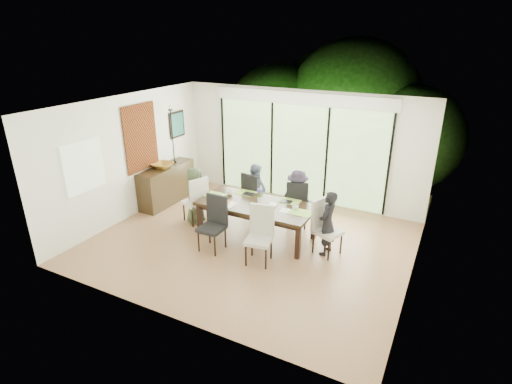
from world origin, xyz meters
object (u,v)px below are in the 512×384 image
at_px(person_far_left, 255,191).
at_px(sideboard, 167,184).
at_px(cup_b, 261,205).
at_px(person_far_right, 297,199).
at_px(person_left_end, 195,195).
at_px(chair_near_left, 211,224).
at_px(bowl, 162,165).
at_px(cup_c, 295,207).
at_px(chair_far_left, 256,194).
at_px(chair_left_end, 195,199).
at_px(chair_right_end, 328,228).
at_px(person_right_end, 327,223).
at_px(vase, 260,200).
at_px(table_top, 256,205).
at_px(chair_far_right, 297,202).
at_px(laptop, 217,197).
at_px(cup_a, 230,193).
at_px(chair_near_right, 259,236).

bearing_deg(person_far_left, sideboard, 18.56).
bearing_deg(cup_b, person_far_right, 66.73).
bearing_deg(cup_b, person_left_end, 176.49).
height_order(chair_near_left, bowl, chair_near_left).
bearing_deg(person_left_end, cup_c, -96.77).
bearing_deg(chair_near_left, chair_far_left, 89.24).
relative_size(chair_left_end, chair_right_end, 1.00).
bearing_deg(sideboard, cup_c, -7.68).
distance_m(chair_right_end, person_far_left, 2.12).
bearing_deg(bowl, chair_right_end, -6.42).
distance_m(chair_right_end, person_right_end, 0.09).
bearing_deg(person_left_end, cup_b, -102.79).
distance_m(vase, cup_b, 0.18).
bearing_deg(sideboard, table_top, -11.91).
distance_m(chair_left_end, chair_far_right, 2.22).
distance_m(person_left_end, laptop, 0.65).
height_order(laptop, cup_a, cup_a).
bearing_deg(chair_far_right, bowl, -11.22).
xyz_separation_m(laptop, bowl, (-1.88, 0.58, 0.23)).
bearing_deg(person_far_right, table_top, 60.62).
relative_size(table_top, chair_near_right, 2.18).
relative_size(vase, cup_c, 0.97).
relative_size(person_far_left, bowl, 2.58).
xyz_separation_m(table_top, chair_right_end, (1.50, 0.00, -0.16)).
xyz_separation_m(chair_far_left, bowl, (-2.28, -0.37, 0.44)).
relative_size(person_right_end, vase, 10.75).
distance_m(chair_near_left, person_far_left, 1.70).
height_order(table_top, chair_far_left, chair_far_left).
height_order(person_right_end, bowl, person_right_end).
bearing_deg(person_far_left, chair_right_end, 169.15).
height_order(person_far_right, cup_b, person_far_right).
bearing_deg(chair_left_end, chair_right_end, 114.08).
xyz_separation_m(chair_far_right, cup_a, (-1.25, -0.70, 0.24)).
xyz_separation_m(person_right_end, cup_b, (-1.33, -0.10, 0.15)).
distance_m(table_top, person_far_left, 0.95).
height_order(chair_left_end, chair_far_left, same).
relative_size(vase, sideboard, 0.07).
bearing_deg(chair_near_right, chair_near_left, 169.43).
bearing_deg(chair_far_left, cup_b, 133.05).
relative_size(chair_left_end, person_far_right, 0.85).
bearing_deg(cup_a, person_left_end, -169.11).
bearing_deg(sideboard, chair_far_left, 6.85).
xyz_separation_m(chair_left_end, chair_far_right, (2.05, 0.85, 0.00)).
xyz_separation_m(person_right_end, cup_c, (-0.68, 0.10, 0.15)).
bearing_deg(cup_c, chair_far_left, 149.04).
distance_m(person_left_end, bowl, 1.38).
height_order(chair_far_right, bowl, chair_far_right).
distance_m(chair_near_right, sideboard, 3.54).
height_order(person_far_left, bowl, person_far_left).
distance_m(chair_far_left, bowl, 2.35).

